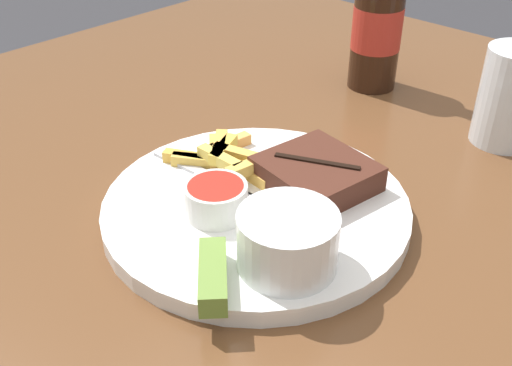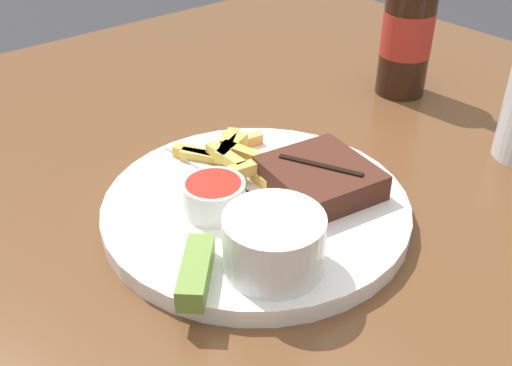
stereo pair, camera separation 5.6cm
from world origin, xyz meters
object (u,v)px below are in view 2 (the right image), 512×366
at_px(fork_utensil, 205,168).
at_px(beer_bottle, 408,30).
at_px(dipping_sauce_cup, 214,195).
at_px(pickle_spear, 196,272).
at_px(dinner_plate, 256,208).
at_px(steak_portion, 320,178).
at_px(coleslaw_cup, 274,239).

xyz_separation_m(fork_utensil, beer_bottle, (-0.02, 0.34, 0.07)).
relative_size(dipping_sauce_cup, pickle_spear, 0.86).
relative_size(dinner_plate, steak_portion, 2.59).
height_order(dinner_plate, coleslaw_cup, coleslaw_cup).
bearing_deg(steak_portion, pickle_spear, -79.41).
xyz_separation_m(pickle_spear, beer_bottle, (-0.15, 0.44, 0.06)).
xyz_separation_m(dinner_plate, beer_bottle, (-0.09, 0.34, 0.08)).
relative_size(steak_portion, dipping_sauce_cup, 1.94).
height_order(pickle_spear, beer_bottle, beer_bottle).
bearing_deg(beer_bottle, dinner_plate, -74.26).
bearing_deg(dinner_plate, pickle_spear, -62.68).
xyz_separation_m(dinner_plate, coleslaw_cup, (0.08, -0.05, 0.04)).
xyz_separation_m(steak_portion, pickle_spear, (0.03, -0.17, -0.00)).
relative_size(steak_portion, beer_bottle, 0.47).
bearing_deg(dipping_sauce_cup, coleslaw_cup, -5.57).
xyz_separation_m(coleslaw_cup, pickle_spear, (-0.03, -0.06, -0.02)).
bearing_deg(beer_bottle, coleslaw_cup, -65.36).
relative_size(coleslaw_cup, pickle_spear, 1.23).
height_order(coleslaw_cup, pickle_spear, coleslaw_cup).
height_order(steak_portion, dipping_sauce_cup, dipping_sauce_cup).
bearing_deg(coleslaw_cup, pickle_spear, -113.43).
bearing_deg(fork_utensil, dinner_plate, 0.00).
bearing_deg(pickle_spear, fork_utensil, 142.12).
bearing_deg(coleslaw_cup, fork_utensil, 164.34).
bearing_deg(beer_bottle, pickle_spear, -71.25).
distance_m(dinner_plate, pickle_spear, 0.12).
xyz_separation_m(steak_portion, beer_bottle, (-0.12, 0.28, 0.06)).
bearing_deg(dinner_plate, beer_bottle, 105.74).
xyz_separation_m(coleslaw_cup, dipping_sauce_cup, (-0.09, 0.01, -0.01)).
distance_m(coleslaw_cup, beer_bottle, 0.43).
bearing_deg(beer_bottle, fork_utensil, -87.14).
height_order(coleslaw_cup, beer_bottle, beer_bottle).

